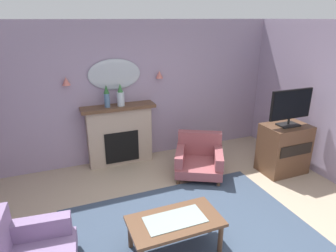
{
  "coord_description": "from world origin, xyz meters",
  "views": [
    {
      "loc": [
        -1.43,
        -2.57,
        2.68
      ],
      "look_at": [
        0.23,
        1.57,
        1.03
      ],
      "focal_mm": 31.45,
      "sensor_mm": 36.0,
      "label": 1
    }
  ],
  "objects_px": {
    "fireplace": "(120,135)",
    "mantel_vase_left": "(107,96)",
    "coffee_table": "(175,224)",
    "wall_sconce_right": "(159,75)",
    "armchair_near_fireplace": "(199,157)",
    "tv_cabinet": "(284,149)",
    "mantel_vase_centre": "(121,96)",
    "wall_sconce_left": "(66,81)",
    "tv_flatscreen": "(291,107)",
    "wall_mirror": "(115,74)"
  },
  "relations": [
    {
      "from": "fireplace",
      "to": "mantel_vase_left",
      "type": "xyz_separation_m",
      "value": [
        -0.2,
        -0.03,
        0.8
      ]
    },
    {
      "from": "coffee_table",
      "to": "wall_sconce_right",
      "type": "bearing_deg",
      "value": 73.33
    },
    {
      "from": "armchair_near_fireplace",
      "to": "tv_cabinet",
      "type": "xyz_separation_m",
      "value": [
        1.45,
        -0.51,
        0.15
      ]
    },
    {
      "from": "coffee_table",
      "to": "mantel_vase_centre",
      "type": "bearing_deg",
      "value": 90.27
    },
    {
      "from": "wall_sconce_left",
      "to": "tv_flatscreen",
      "type": "relative_size",
      "value": 0.17
    },
    {
      "from": "tv_flatscreen",
      "to": "tv_cabinet",
      "type": "bearing_deg",
      "value": 90.0
    },
    {
      "from": "fireplace",
      "to": "wall_mirror",
      "type": "relative_size",
      "value": 1.42
    },
    {
      "from": "wall_sconce_left",
      "to": "wall_sconce_right",
      "type": "distance_m",
      "value": 1.7
    },
    {
      "from": "fireplace",
      "to": "wall_sconce_right",
      "type": "distance_m",
      "value": 1.38
    },
    {
      "from": "wall_sconce_left",
      "to": "tv_flatscreen",
      "type": "distance_m",
      "value": 3.87
    },
    {
      "from": "fireplace",
      "to": "mantel_vase_centre",
      "type": "relative_size",
      "value": 3.27
    },
    {
      "from": "mantel_vase_left",
      "to": "wall_sconce_right",
      "type": "bearing_deg",
      "value": 6.52
    },
    {
      "from": "wall_sconce_right",
      "to": "coffee_table",
      "type": "height_order",
      "value": "wall_sconce_right"
    },
    {
      "from": "armchair_near_fireplace",
      "to": "tv_cabinet",
      "type": "relative_size",
      "value": 1.22
    },
    {
      "from": "fireplace",
      "to": "coffee_table",
      "type": "height_order",
      "value": "fireplace"
    },
    {
      "from": "mantel_vase_centre",
      "to": "tv_cabinet",
      "type": "relative_size",
      "value": 0.46
    },
    {
      "from": "coffee_table",
      "to": "tv_flatscreen",
      "type": "bearing_deg",
      "value": 22.35
    },
    {
      "from": "fireplace",
      "to": "mantel_vase_left",
      "type": "relative_size",
      "value": 3.3
    },
    {
      "from": "mantel_vase_centre",
      "to": "fireplace",
      "type": "bearing_deg",
      "value": 150.47
    },
    {
      "from": "wall_mirror",
      "to": "tv_cabinet",
      "type": "height_order",
      "value": "wall_mirror"
    },
    {
      "from": "wall_sconce_right",
      "to": "mantel_vase_centre",
      "type": "bearing_deg",
      "value": -171.47
    },
    {
      "from": "mantel_vase_left",
      "to": "mantel_vase_centre",
      "type": "distance_m",
      "value": 0.25
    },
    {
      "from": "coffee_table",
      "to": "wall_mirror",
      "type": "bearing_deg",
      "value": 91.32
    },
    {
      "from": "coffee_table",
      "to": "tv_cabinet",
      "type": "bearing_deg",
      "value": 22.74
    },
    {
      "from": "fireplace",
      "to": "mantel_vase_left",
      "type": "bearing_deg",
      "value": -171.94
    },
    {
      "from": "wall_sconce_right",
      "to": "tv_cabinet",
      "type": "bearing_deg",
      "value": -40.14
    },
    {
      "from": "fireplace",
      "to": "wall_sconce_right",
      "type": "height_order",
      "value": "wall_sconce_right"
    },
    {
      "from": "tv_cabinet",
      "to": "wall_mirror",
      "type": "bearing_deg",
      "value": 149.3
    },
    {
      "from": "wall_mirror",
      "to": "armchair_near_fireplace",
      "type": "bearing_deg",
      "value": -41.33
    },
    {
      "from": "mantel_vase_centre",
      "to": "wall_sconce_left",
      "type": "xyz_separation_m",
      "value": [
        -0.9,
        0.12,
        0.32
      ]
    },
    {
      "from": "wall_sconce_right",
      "to": "armchair_near_fireplace",
      "type": "relative_size",
      "value": 0.13
    },
    {
      "from": "tv_cabinet",
      "to": "tv_flatscreen",
      "type": "height_order",
      "value": "tv_flatscreen"
    },
    {
      "from": "armchair_near_fireplace",
      "to": "tv_cabinet",
      "type": "height_order",
      "value": "tv_cabinet"
    },
    {
      "from": "mantel_vase_left",
      "to": "mantel_vase_centre",
      "type": "relative_size",
      "value": 0.99
    },
    {
      "from": "coffee_table",
      "to": "tv_flatscreen",
      "type": "distance_m",
      "value": 2.95
    },
    {
      "from": "armchair_near_fireplace",
      "to": "wall_sconce_left",
      "type": "bearing_deg",
      "value": 153.67
    },
    {
      "from": "mantel_vase_left",
      "to": "wall_sconce_right",
      "type": "relative_size",
      "value": 2.94
    },
    {
      "from": "wall_sconce_right",
      "to": "wall_sconce_left",
      "type": "bearing_deg",
      "value": 180.0
    },
    {
      "from": "wall_mirror",
      "to": "wall_sconce_right",
      "type": "relative_size",
      "value": 6.86
    },
    {
      "from": "fireplace",
      "to": "mantel_vase_left",
      "type": "height_order",
      "value": "mantel_vase_left"
    },
    {
      "from": "fireplace",
      "to": "mantel_vase_left",
      "type": "distance_m",
      "value": 0.82
    },
    {
      "from": "wall_mirror",
      "to": "armchair_near_fireplace",
      "type": "relative_size",
      "value": 0.87
    },
    {
      "from": "wall_mirror",
      "to": "tv_flatscreen",
      "type": "relative_size",
      "value": 1.14
    },
    {
      "from": "mantel_vase_centre",
      "to": "coffee_table",
      "type": "distance_m",
      "value": 2.69
    },
    {
      "from": "fireplace",
      "to": "wall_sconce_right",
      "type": "bearing_deg",
      "value": 6.16
    },
    {
      "from": "wall_sconce_left",
      "to": "coffee_table",
      "type": "height_order",
      "value": "wall_sconce_left"
    },
    {
      "from": "wall_sconce_right",
      "to": "armchair_near_fireplace",
      "type": "height_order",
      "value": "wall_sconce_right"
    },
    {
      "from": "mantel_vase_left",
      "to": "tv_cabinet",
      "type": "distance_m",
      "value": 3.33
    },
    {
      "from": "tv_cabinet",
      "to": "mantel_vase_left",
      "type": "bearing_deg",
      "value": 153.74
    },
    {
      "from": "mantel_vase_left",
      "to": "wall_sconce_right",
      "type": "xyz_separation_m",
      "value": [
        1.05,
        0.12,
        0.29
      ]
    }
  ]
}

